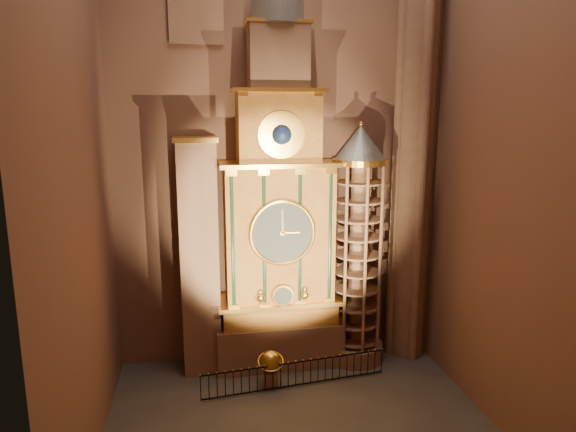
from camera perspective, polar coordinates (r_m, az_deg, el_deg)
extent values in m
plane|color=#383330|center=(20.14, 1.43, -22.34)|extent=(14.00, 14.00, 0.00)
plane|color=brown|center=(22.59, -1.53, 11.01)|extent=(22.00, 0.00, 22.00)
plane|color=brown|center=(16.73, -22.95, 9.86)|extent=(0.00, 22.00, 22.00)
plane|color=brown|center=(19.36, 22.69, 10.01)|extent=(0.00, 22.00, 22.00)
cube|color=#8C634C|center=(23.92, -1.03, -13.72)|extent=(5.60, 2.20, 2.00)
cube|color=#9C4422|center=(23.32, -1.04, -10.39)|extent=(5.00, 2.00, 1.00)
cube|color=#FFB94B|center=(23.07, -1.02, -9.18)|extent=(5.40, 2.30, 0.18)
cube|color=#9C4422|center=(22.24, -1.07, -2.01)|extent=(4.60, 2.00, 6.00)
cylinder|color=black|center=(21.19, -6.19, -2.77)|extent=(0.32, 0.32, 5.60)
cylinder|color=black|center=(21.31, -2.70, -2.63)|extent=(0.32, 0.32, 5.60)
cylinder|color=black|center=(21.55, 1.26, -2.46)|extent=(0.32, 0.32, 5.60)
cylinder|color=black|center=(21.83, 4.61, -2.31)|extent=(0.32, 0.32, 5.60)
cube|color=#FFB94B|center=(21.67, -1.08, 5.82)|extent=(5.00, 2.25, 0.18)
cylinder|color=#2D3033|center=(21.20, -0.64, -1.86)|extent=(2.60, 0.12, 2.60)
torus|color=#FFB94B|center=(21.15, -0.62, -1.89)|extent=(2.80, 0.16, 2.80)
cylinder|color=#FFB94B|center=(21.85, -0.56, -8.85)|extent=(0.90, 0.10, 0.90)
sphere|color=#FFB94B|center=(21.79, -3.08, -9.07)|extent=(0.36, 0.36, 0.36)
sphere|color=#FFB94B|center=(22.08, 1.88, -8.77)|extent=(0.36, 0.36, 0.36)
cube|color=#9C4422|center=(21.62, -1.12, 9.66)|extent=(3.40, 1.80, 3.00)
sphere|color=#0C1B3D|center=(20.73, -0.72, 9.02)|extent=(0.80, 0.80, 0.80)
cube|color=#FFB94B|center=(21.57, -1.11, 13.77)|extent=(3.80, 2.00, 0.15)
cube|color=#8C634C|center=(21.70, -1.15, 17.07)|extent=(2.40, 1.60, 2.60)
sphere|color=slate|center=(21.99, -1.17, 22.52)|extent=(2.10, 2.10, 2.10)
cube|color=#8C634C|center=(22.24, -9.78, -4.85)|extent=(1.60, 1.40, 10.00)
cube|color=#FFB94B|center=(22.49, -9.59, -10.04)|extent=(1.35, 0.10, 2.10)
cube|color=#441712|center=(22.44, -9.59, -10.10)|extent=(1.05, 0.04, 1.75)
cube|color=#FFB94B|center=(21.67, -9.82, -3.64)|extent=(1.35, 0.10, 2.10)
cube|color=#441712|center=(21.61, -9.82, -3.69)|extent=(1.05, 0.04, 1.75)
cube|color=#FFB94B|center=(21.14, -10.07, 3.17)|extent=(1.35, 0.10, 2.10)
cube|color=#441712|center=(21.08, -10.06, 3.14)|extent=(1.05, 0.04, 1.75)
cube|color=#FFB94B|center=(21.37, -10.25, 8.38)|extent=(1.80, 1.60, 0.20)
cylinder|color=#8C634C|center=(24.66, 7.42, -14.56)|extent=(2.50, 2.50, 0.80)
cylinder|color=#8C634C|center=(23.04, 7.71, -4.46)|extent=(0.70, 0.70, 8.20)
cylinder|color=#FFB94B|center=(22.24, 8.01, 5.99)|extent=(2.40, 2.40, 0.25)
cone|color=slate|center=(22.18, 8.07, 8.04)|extent=(2.30, 2.30, 1.50)
sphere|color=#FFB94B|center=(22.14, 8.13, 10.11)|extent=(0.20, 0.20, 0.20)
cylinder|color=#8C634C|center=(23.35, 14.10, 10.69)|extent=(1.60, 1.60, 22.00)
cylinder|color=#8C634C|center=(23.69, 15.89, 10.61)|extent=(0.44, 0.44, 22.00)
cylinder|color=#8C634C|center=(23.04, 12.25, 10.77)|extent=(0.44, 0.44, 22.00)
cylinder|color=#8C634C|center=(24.09, 13.31, 10.75)|extent=(0.44, 0.44, 22.00)
cylinder|color=#8C634C|center=(22.62, 14.93, 10.63)|extent=(0.44, 0.44, 22.00)
cylinder|color=#8C634C|center=(22.32, -1.92, -17.62)|extent=(0.59, 0.59, 0.69)
sphere|color=gold|center=(21.94, -1.94, -15.82)|extent=(0.89, 0.89, 0.89)
torus|color=gold|center=(21.94, -1.94, -15.82)|extent=(1.16, 1.10, 0.48)
cube|color=black|center=(21.89, 0.87, -15.95)|extent=(7.77, 0.93, 0.05)
cube|color=black|center=(22.38, 0.86, -18.26)|extent=(7.77, 0.93, 0.05)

